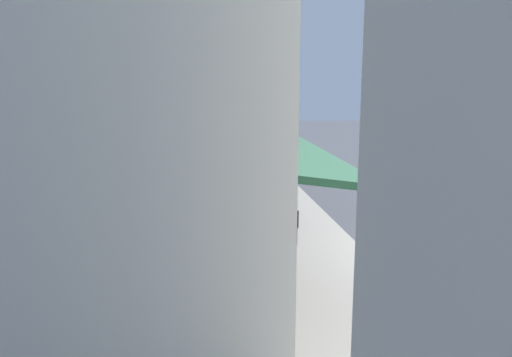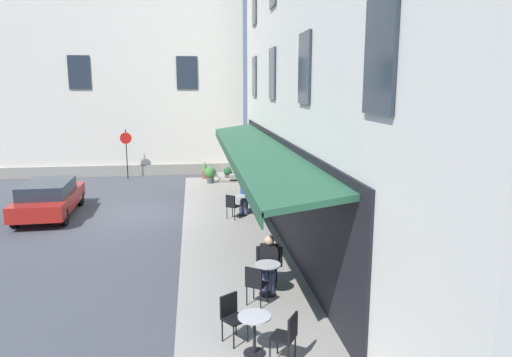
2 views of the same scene
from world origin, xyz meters
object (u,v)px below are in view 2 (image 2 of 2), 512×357
cafe_chair_black_under_awning (232,204)px  cafe_chair_black_corner_left (250,198)px  potted_plant_by_steps (210,174)px  seated_companion_in_blue (247,195)px  no_parking_sign (126,145)px  cafe_chair_black_corner_right (287,334)px  potted_plant_under_sign (228,173)px  cafe_chair_black_near_door (270,262)px  cafe_table_mid_terrace (242,202)px  cafe_table_near_entrance (268,274)px  cafe_chair_black_by_window (232,314)px  potted_plant_mid_terrace (205,170)px  parked_car_red (49,198)px  cafe_chair_black_back_row (255,282)px  cafe_table_streetside (254,329)px  seated_patron_in_black (269,260)px

cafe_chair_black_under_awning → cafe_chair_black_corner_left: (0.99, -0.78, 0.00)m
cafe_chair_black_under_awning → potted_plant_by_steps: 6.68m
seated_companion_in_blue → no_parking_sign: no_parking_sign is taller
cafe_chair_black_corner_right → potted_plant_under_sign: (16.43, -0.19, -0.16)m
cafe_chair_black_corner_left → potted_plant_under_sign: (6.24, 0.40, -0.16)m
cafe_chair_black_under_awning → no_parking_sign: no_parking_sign is taller
potted_plant_under_sign → cafe_chair_black_corner_right: bearing=179.3°
cafe_chair_black_near_door → potted_plant_by_steps: size_ratio=1.10×
cafe_table_mid_terrace → cafe_chair_black_under_awning: (-0.48, 0.42, 0.06)m
cafe_table_mid_terrace → no_parking_sign: (7.86, 5.22, 1.30)m
cafe_table_near_entrance → cafe_chair_black_by_window: size_ratio=0.82×
cafe_chair_black_near_door → potted_plant_mid_terrace: size_ratio=0.97×
potted_plant_by_steps → parked_car_red: parked_car_red is taller
cafe_chair_black_back_row → no_parking_sign: no_parking_sign is taller
cafe_chair_black_by_window → cafe_table_mid_terrace: bearing=-7.2°
potted_plant_mid_terrace → parked_car_red: 8.88m
cafe_chair_black_corner_right → seated_companion_in_blue: bearing=-2.6°
cafe_chair_black_back_row → potted_plant_under_sign: cafe_chair_black_back_row is taller
cafe_chair_black_near_door → cafe_table_streetside: (-3.03, 0.77, -0.06)m
seated_patron_in_black → potted_plant_by_steps: seated_patron_in_black is taller
cafe_table_streetside → cafe_table_mid_terrace: bearing=-4.6°
seated_companion_in_blue → potted_plant_by_steps: (5.84, 1.19, -0.23)m
cafe_chair_black_under_awning → seated_companion_in_blue: (0.82, -0.65, 0.16)m
cafe_chair_black_corner_left → seated_companion_in_blue: bearing=145.0°
cafe_table_mid_terrace → potted_plant_mid_terrace: (7.42, 1.19, -0.04)m
cafe_table_near_entrance → cafe_table_streetside: same height
cafe_chair_black_corner_right → cafe_chair_black_back_row: bearing=6.6°
cafe_chair_black_by_window → seated_patron_in_black: bearing=-25.2°
cafe_chair_black_corner_right → parked_car_red: parked_car_red is taller
cafe_table_near_entrance → cafe_chair_black_back_row: 0.63m
cafe_chair_black_under_awning → potted_plant_by_steps: size_ratio=1.10×
cafe_table_near_entrance → parked_car_red: size_ratio=0.17×
potted_plant_mid_terrace → potted_plant_by_steps: bearing=-169.4°
cafe_chair_black_back_row → cafe_chair_black_corner_left: (7.95, -0.85, 0.00)m
seated_patron_in_black → potted_plant_mid_terrace: (13.93, 1.16, -0.23)m
cafe_chair_black_back_row → cafe_table_mid_terrace: cafe_chair_black_back_row is taller
cafe_chair_black_back_row → cafe_chair_black_corner_right: bearing=-173.4°
seated_patron_in_black → potted_plant_under_sign: size_ratio=1.82×
cafe_chair_black_back_row → no_parking_sign: (15.29, 4.74, 1.25)m
cafe_chair_black_by_window → parked_car_red: bearing=32.0°
cafe_table_near_entrance → potted_plant_under_sign: 13.67m
cafe_chair_black_by_window → potted_plant_mid_terrace: bearing=0.3°
cafe_chair_black_by_window → seated_companion_in_blue: (9.15, -1.35, 0.16)m
cafe_table_near_entrance → potted_plant_mid_terrace: (14.33, 1.06, -0.04)m
cafe_chair_black_back_row → parked_car_red: 10.62m
cafe_chair_black_back_row → cafe_chair_black_under_awning: size_ratio=1.00×
cafe_table_streetside → cafe_chair_black_by_window: 0.63m
cafe_chair_black_back_row → cafe_chair_black_corner_left: same height
seated_patron_in_black → cafe_chair_black_corner_right: bearing=176.5°
cafe_chair_black_near_door → potted_plant_under_sign: size_ratio=1.30×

